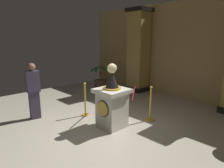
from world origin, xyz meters
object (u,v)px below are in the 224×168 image
Objects in this scene: stanchion_far at (85,104)px; potted_palm_left at (100,83)px; pedestal_clock at (112,103)px; stanchion_near at (150,109)px; bystander_guest at (33,90)px.

stanchion_far is 2.94m from potted_palm_left.
pedestal_clock reaches higher than stanchion_far.
stanchion_far is at bearing -145.15° from stanchion_near.
bystander_guest is (-1.99, -1.23, 0.21)m from pedestal_clock.
pedestal_clock reaches higher than potted_palm_left.
bystander_guest reaches higher than potted_palm_left.
pedestal_clock is 1.67× the size of stanchion_near.
stanchion_near is (0.46, 1.08, -0.30)m from pedestal_clock.
pedestal_clock is 1.21m from stanchion_near.
stanchion_far is (-1.60, -1.11, 0.01)m from stanchion_near.
pedestal_clock reaches higher than stanchion_near.
pedestal_clock is 1.04× the size of bystander_guest.
stanchion_near is 3.41m from bystander_guest.
stanchion_near is 0.82× the size of potted_palm_left.
stanchion_near is 0.62× the size of bystander_guest.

